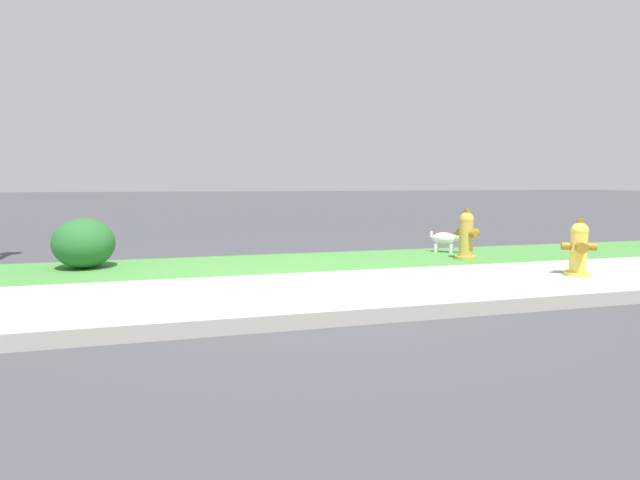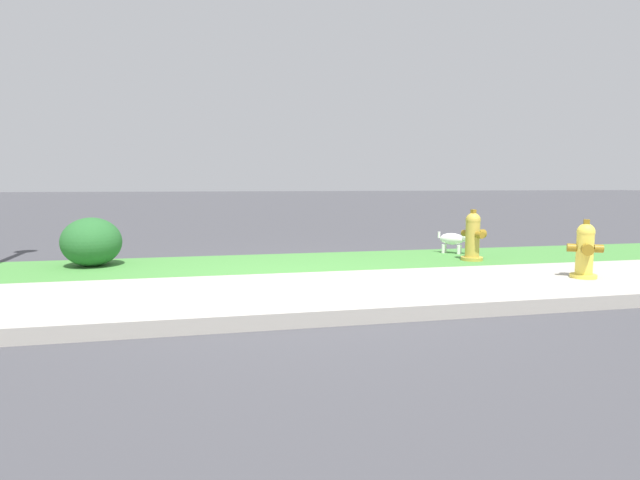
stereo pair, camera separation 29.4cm
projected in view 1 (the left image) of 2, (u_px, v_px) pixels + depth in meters
ground_plane at (312, 293)px, 4.80m from camera, size 120.00×120.00×0.00m
sidewalk_pavement at (312, 292)px, 4.80m from camera, size 18.00×2.04×0.01m
grass_verge at (278, 263)px, 6.56m from camera, size 18.00×1.63×0.01m
street_curb at (347, 316)px, 3.74m from camera, size 18.00×0.16×0.12m
fire_hydrant_mid_block at (579, 249)px, 5.61m from camera, size 0.35×0.33×0.65m
fire_hydrant_at_driveway at (466, 235)px, 6.86m from camera, size 0.35×0.38×0.70m
small_white_dog at (447, 239)px, 7.52m from camera, size 0.42×0.40×0.37m
shrub_bush_near_lamp at (84, 243)px, 6.14m from camera, size 0.73×0.73×0.62m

